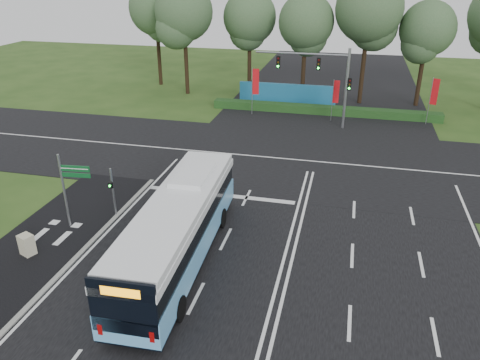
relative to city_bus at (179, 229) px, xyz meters
name	(u,v)px	position (x,y,z in m)	size (l,w,h in m)	color
ground	(287,248)	(4.96, 2.41, -1.84)	(120.00, 120.00, 0.00)	#2A4918
road_main	(287,247)	(4.96, 2.41, -1.82)	(20.00, 120.00, 0.04)	black
road_cross	(310,161)	(4.96, 14.41, -1.82)	(120.00, 14.00, 0.05)	black
bike_path	(40,247)	(-7.54, -0.59, -1.81)	(5.00, 18.00, 0.06)	black
kerb_strip	(81,253)	(-5.14, -0.59, -1.78)	(0.25, 18.00, 0.12)	gray
city_bus	(179,229)	(0.00, 0.00, 0.00)	(3.19, 12.86, 3.66)	#66B3ED
pedestrian_signal	(113,191)	(-5.27, 3.42, -0.21)	(0.27, 0.40, 2.99)	gray
street_sign	(69,183)	(-6.83, 1.76, 0.87)	(1.69, 0.26, 4.35)	gray
utility_cabinet	(27,245)	(-7.66, -1.29, -1.28)	(0.68, 0.57, 1.14)	beige
banner_flag_left	(255,84)	(-1.59, 25.17, 1.12)	(0.66, 0.21, 4.55)	gray
banner_flag_mid	(335,94)	(6.02, 24.92, 0.72)	(0.57, 0.14, 3.89)	gray
banner_flag_right	(433,94)	(14.56, 25.72, 0.99)	(0.60, 0.30, 4.34)	gray
traffic_light_gantry	(326,75)	(5.17, 22.91, 2.82)	(8.41, 0.28, 7.00)	gray
hedge	(324,110)	(4.96, 26.91, -1.44)	(22.00, 1.20, 0.80)	#173D16
blue_hoarding	(287,94)	(0.96, 29.41, -0.74)	(10.00, 0.30, 2.20)	#1A6490
eucalyptus_row	(327,16)	(4.26, 32.82, 6.71)	(47.21, 9.61, 12.71)	black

